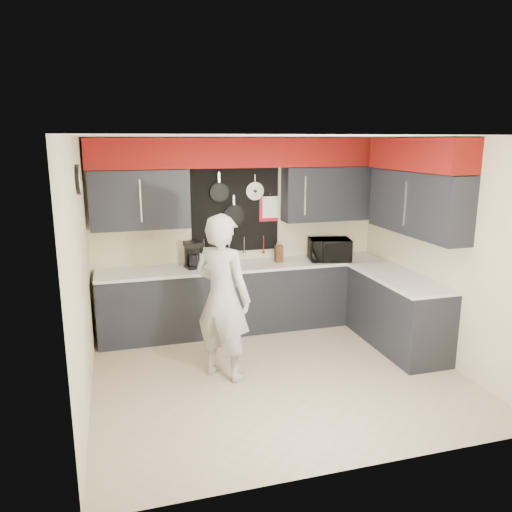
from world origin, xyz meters
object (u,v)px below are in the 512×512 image
object	(u,v)px
utensil_crock	(229,258)
coffee_maker	(193,254)
person	(222,298)
knife_block	(279,254)
microwave	(329,250)

from	to	relation	value
utensil_crock	coffee_maker	xyz separation A→B (m)	(-0.50, -0.05, 0.10)
person	knife_block	bearing A→B (deg)	-83.46
coffee_maker	microwave	bearing A→B (deg)	-14.98
microwave	coffee_maker	size ratio (longest dim) A/B	1.59
microwave	coffee_maker	xyz separation A→B (m)	(-1.89, 0.13, 0.03)
knife_block	utensil_crock	distance (m)	0.69
utensil_crock	person	size ratio (longest dim) A/B	0.09
microwave	coffee_maker	bearing A→B (deg)	-172.45
knife_block	person	bearing A→B (deg)	-126.53
microwave	knife_block	size ratio (longest dim) A/B	2.43
knife_block	utensil_crock	size ratio (longest dim) A/B	1.38
utensil_crock	person	bearing A→B (deg)	-105.92
microwave	utensil_crock	distance (m)	1.40
person	coffee_maker	bearing A→B (deg)	-40.09
microwave	coffee_maker	world-z (taller)	coffee_maker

